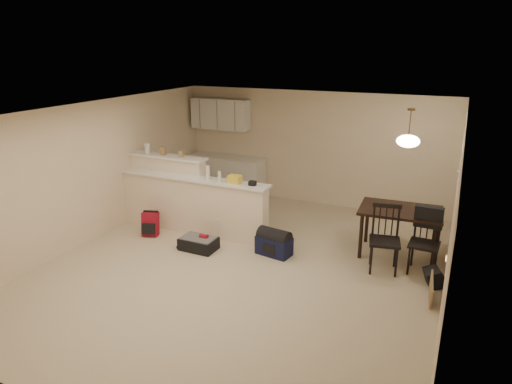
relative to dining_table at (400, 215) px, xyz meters
The scene contains 21 objects.
room 2.70m from the dining_table, 146.13° to the right, with size 7.00×7.02×2.50m.
breakfast_bar 3.99m from the dining_table, behind, with size 3.08×0.58×1.39m.
upper_cabinets 4.91m from the dining_table, 157.27° to the left, with size 1.40×0.34×0.70m, color white.
kitchen_counter 4.54m from the dining_table, 157.81° to the left, with size 1.80×0.60×0.90m, color white.
thermostat 1.10m from the dining_table, ahead, with size 0.02×0.12×0.12m, color beige.
jar 4.92m from the dining_table, behind, with size 0.10×0.10×0.20m, color silver.
cereal_box 4.55m from the dining_table, behind, with size 0.10×0.07×0.16m, color #96774D.
small_box 4.14m from the dining_table, behind, with size 0.08×0.06×0.12m, color #96774D.
bottle_a 3.44m from the dining_table, behind, with size 0.07×0.07×0.26m, color silver.
bottle_b 3.20m from the dining_table, 169.51° to the right, with size 0.06×0.06×0.18m, color silver.
bag_lump 2.90m from the dining_table, 168.39° to the right, with size 0.22×0.18×0.14m, color #96774D.
pouch 2.56m from the dining_table, 166.81° to the right, with size 0.12×0.10×0.08m, color #96774D.
dining_table is the anchor object (origin of this frame).
pendant_lamp 1.26m from the dining_table, 135.00° to the right, with size 0.36×0.36×0.62m.
dining_chair_near 0.73m from the dining_table, 99.99° to the right, with size 0.47×0.45×1.07m, color black, non-canonical shape.
dining_chair_far 0.71m from the dining_table, 48.05° to the right, with size 0.45×0.43×1.02m, color black, non-canonical shape.
suitcase 3.49m from the dining_table, 158.99° to the right, with size 0.63×0.41×0.21m, color black.
red_backpack 4.51m from the dining_table, 166.32° to the right, with size 0.30×0.18×0.44m, color maroon.
navy_duffel 2.18m from the dining_table, 155.70° to the right, with size 0.59×0.32×0.32m, color #111536.
black_daypack 1.24m from the dining_table, 53.13° to the right, with size 0.30×0.21×0.27m, color black.
cardboard_sheet 1.62m from the dining_table, 64.70° to the right, with size 0.48×0.02×0.37m, color #96774D.
Camera 1 is at (2.96, -6.01, 3.45)m, focal length 32.00 mm.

